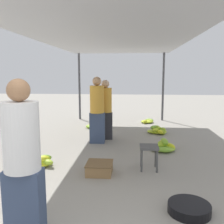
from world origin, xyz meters
TOP-DOWN VIEW (x-y plane):
  - canopy_post_back_left at (-1.59, 7.98)m, footprint 0.08×0.08m
  - canopy_post_back_right at (1.59, 7.98)m, footprint 0.08×0.08m
  - canopy_tarp at (0.00, 4.14)m, footprint 3.59×8.08m
  - vendor_foreground at (-0.62, 0.78)m, footprint 0.38×0.37m
  - stool at (0.79, 2.93)m, footprint 0.34×0.34m
  - basin_black at (1.21, 1.49)m, footprint 0.54×0.54m
  - banana_pile_left_0 at (-1.27, 2.91)m, footprint 0.59×0.42m
  - banana_pile_left_1 at (-0.84, 6.42)m, footprint 0.48×0.53m
  - banana_pile_right_0 at (1.20, 4.12)m, footprint 0.63×0.62m
  - banana_pile_right_1 at (1.21, 5.81)m, footprint 0.58×0.64m
  - banana_pile_right_2 at (1.01, 7.41)m, footprint 0.48×0.49m
  - crate_near at (-0.10, 2.65)m, footprint 0.46×0.46m
  - shopper_walking_mid at (-0.42, 4.64)m, footprint 0.38×0.36m
  - shopper_walking_far at (-0.26, 5.03)m, footprint 0.40×0.40m

SIDE VIEW (x-z plane):
  - banana_pile_right_2 at x=1.01m, z-range -0.01..0.13m
  - basin_black at x=1.21m, z-range 0.00..0.12m
  - banana_pile_left_1 at x=-0.84m, z-range -0.04..0.20m
  - banana_pile_left_0 at x=-1.27m, z-range -0.02..0.19m
  - banana_pile_right_1 at x=1.21m, z-range -0.03..0.21m
  - crate_near at x=-0.10m, z-range 0.00..0.20m
  - banana_pile_right_0 at x=1.20m, z-range -0.05..0.25m
  - stool at x=0.79m, z-range 0.13..0.58m
  - shopper_walking_far at x=-0.26m, z-range 0.03..1.63m
  - shopper_walking_mid at x=-0.42m, z-range 0.03..1.72m
  - vendor_foreground at x=-0.62m, z-range 0.03..1.74m
  - canopy_post_back_left at x=-1.59m, z-range 0.00..2.53m
  - canopy_post_back_right at x=1.59m, z-range 0.00..2.53m
  - canopy_tarp at x=0.00m, z-range 2.53..2.57m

